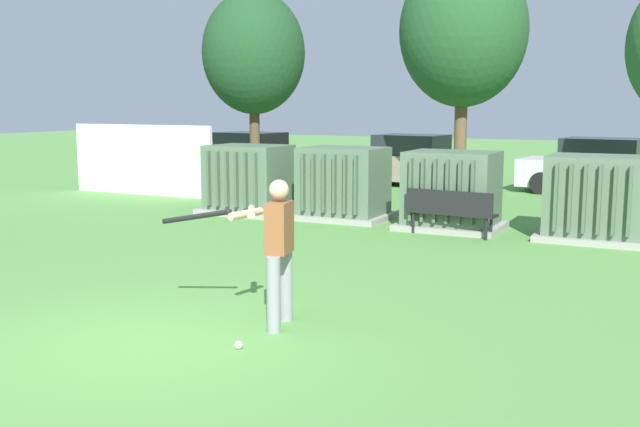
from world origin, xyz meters
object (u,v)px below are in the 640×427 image
(transformer_west, at_px, (249,180))
(park_bench, at_px, (450,209))
(transformer_east, at_px, (596,199))
(parked_car_left_of_center, at_px, (408,162))
(parked_car_leftmost, at_px, (248,157))
(transformer_mid_west, at_px, (343,184))
(parked_car_right_of_center, at_px, (597,168))
(sports_ball, at_px, (239,345))
(batter, at_px, (275,245))
(transformer_mid_east, at_px, (452,191))

(transformer_west, height_order, park_bench, transformer_west)
(transformer_east, bearing_deg, park_bench, -161.87)
(parked_car_left_of_center, bearing_deg, parked_car_leftmost, -173.57)
(transformer_mid_west, height_order, parked_car_right_of_center, same)
(transformer_west, bearing_deg, sports_ball, -58.80)
(transformer_east, xyz_separation_m, parked_car_left_of_center, (-6.46, 7.39, -0.04))
(transformer_west, distance_m, transformer_mid_west, 2.41)
(transformer_mid_west, relative_size, sports_ball, 23.33)
(batter, height_order, sports_ball, batter)
(parked_car_leftmost, bearing_deg, transformer_mid_west, -44.67)
(sports_ball, bearing_deg, park_bench, 89.51)
(batter, distance_m, parked_car_leftmost, 17.07)
(transformer_mid_east, relative_size, transformer_east, 1.00)
(transformer_west, height_order, transformer_east, same)
(transformer_mid_west, xyz_separation_m, parked_car_right_of_center, (4.66, 7.34, -0.04))
(parked_car_leftmost, height_order, parked_car_right_of_center, same)
(transformer_west, relative_size, transformer_east, 1.00)
(transformer_east, height_order, sports_ball, transformer_east)
(transformer_mid_east, relative_size, sports_ball, 23.33)
(parked_car_leftmost, bearing_deg, transformer_mid_east, -36.37)
(park_bench, height_order, sports_ball, park_bench)
(batter, relative_size, parked_car_right_of_center, 0.40)
(transformer_east, height_order, parked_car_leftmost, same)
(transformer_west, height_order, parked_car_right_of_center, same)
(transformer_east, bearing_deg, parked_car_leftmost, 150.68)
(transformer_mid_west, bearing_deg, batter, -70.94)
(transformer_west, relative_size, transformer_mid_east, 1.00)
(transformer_west, bearing_deg, parked_car_right_of_center, 46.79)
(park_bench, distance_m, parked_car_left_of_center, 9.10)
(transformer_mid_east, bearing_deg, parked_car_leftmost, 143.63)
(parked_car_leftmost, bearing_deg, park_bench, -38.96)
(batter, bearing_deg, parked_car_right_of_center, 82.60)
(batter, distance_m, sports_ball, 1.31)
(batter, relative_size, parked_car_left_of_center, 0.40)
(parked_car_left_of_center, distance_m, parked_car_right_of_center, 5.68)
(park_bench, distance_m, parked_car_right_of_center, 8.64)
(transformer_mid_east, relative_size, parked_car_leftmost, 0.48)
(transformer_west, xyz_separation_m, park_bench, (5.23, -0.92, -0.25))
(transformer_east, xyz_separation_m, sports_ball, (-2.68, -8.47, -0.74))
(transformer_mid_east, height_order, park_bench, transformer_mid_east)
(batter, relative_size, parked_car_leftmost, 0.40)
(transformer_mid_west, bearing_deg, parked_car_left_of_center, 98.05)
(batter, distance_m, parked_car_left_of_center, 15.40)
(transformer_mid_east, relative_size, parked_car_right_of_center, 0.48)
(transformer_west, distance_m, parked_car_leftmost, 7.90)
(park_bench, bearing_deg, transformer_west, 170.03)
(transformer_mid_east, bearing_deg, transformer_west, 179.17)
(batter, height_order, parked_car_right_of_center, batter)
(transformer_mid_east, bearing_deg, sports_ball, -88.90)
(transformer_mid_east, height_order, parked_car_right_of_center, same)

